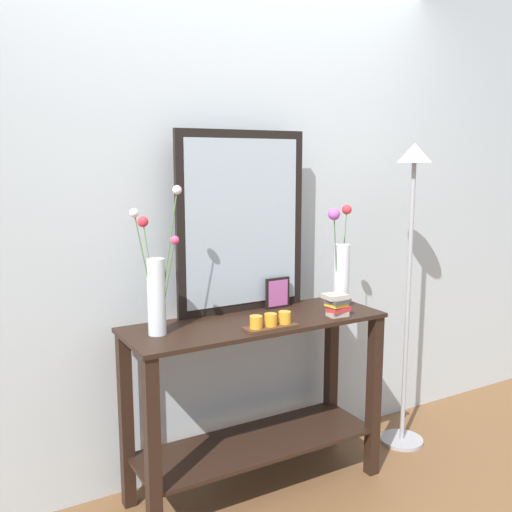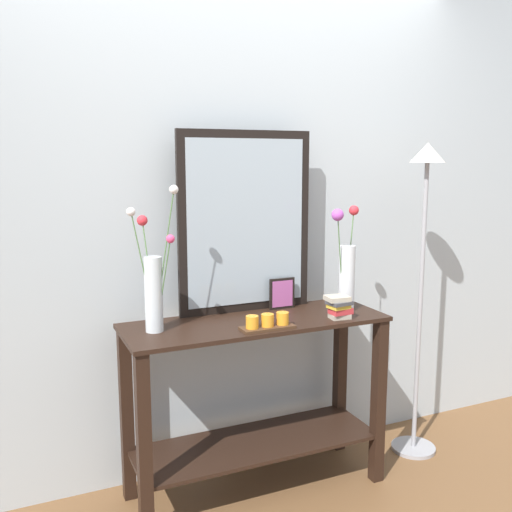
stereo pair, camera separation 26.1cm
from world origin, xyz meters
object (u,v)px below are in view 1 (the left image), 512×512
at_px(mirror_leaning, 242,223).
at_px(candle_tray, 271,322).
at_px(floor_lamp, 410,246).
at_px(tall_vase_left, 156,287).
at_px(vase_right, 341,268).
at_px(picture_frame_small, 278,293).
at_px(console_table, 256,387).
at_px(book_stack, 337,304).

xyz_separation_m(mirror_leaning, candle_tray, (-0.04, -0.33, -0.41)).
bearing_deg(mirror_leaning, floor_lamp, -11.80).
distance_m(tall_vase_left, vase_right, 0.95).
bearing_deg(picture_frame_small, candle_tray, -126.97).
bearing_deg(candle_tray, tall_vase_left, 159.90).
distance_m(tall_vase_left, candle_tray, 0.52).
relative_size(console_table, candle_tray, 5.07).
bearing_deg(mirror_leaning, tall_vase_left, -162.33).
height_order(candle_tray, picture_frame_small, picture_frame_small).
xyz_separation_m(tall_vase_left, floor_lamp, (1.43, -0.03, 0.08)).
bearing_deg(candle_tray, floor_lamp, 7.99).
bearing_deg(tall_vase_left, floor_lamp, -1.39).
xyz_separation_m(vase_right, picture_frame_small, (-0.27, 0.16, -0.13)).
height_order(tall_vase_left, floor_lamp, floor_lamp).
relative_size(mirror_leaning, floor_lamp, 0.52).
relative_size(console_table, floor_lamp, 0.74).
bearing_deg(book_stack, candle_tray, -178.14).
bearing_deg(book_stack, console_table, 159.91).
relative_size(mirror_leaning, picture_frame_small, 5.63).
bearing_deg(picture_frame_small, tall_vase_left, -170.44).
height_order(console_table, book_stack, book_stack).
distance_m(tall_vase_left, picture_frame_small, 0.70).
relative_size(console_table, vase_right, 2.40).
distance_m(console_table, book_stack, 0.55).
height_order(console_table, candle_tray, candle_tray).
distance_m(candle_tray, picture_frame_small, 0.36).
xyz_separation_m(mirror_leaning, vase_right, (0.45, -0.21, -0.23)).
bearing_deg(tall_vase_left, mirror_leaning, 17.67).
height_order(vase_right, floor_lamp, floor_lamp).
bearing_deg(book_stack, tall_vase_left, 169.39).
bearing_deg(candle_tray, picture_frame_small, 53.03).
bearing_deg(book_stack, picture_frame_small, 121.02).
xyz_separation_m(console_table, vase_right, (0.47, -0.02, 0.54)).
bearing_deg(console_table, vase_right, -2.80).
bearing_deg(console_table, mirror_leaning, 81.86).
distance_m(mirror_leaning, picture_frame_small, 0.40).
bearing_deg(floor_lamp, console_table, 179.31).
relative_size(vase_right, candle_tray, 2.11).
height_order(picture_frame_small, floor_lamp, floor_lamp).
height_order(mirror_leaning, book_stack, mirror_leaning).
bearing_deg(mirror_leaning, candle_tray, -96.23).
relative_size(tall_vase_left, floor_lamp, 0.38).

